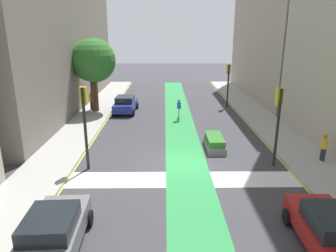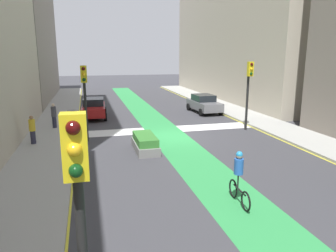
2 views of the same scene
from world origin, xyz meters
name	(u,v)px [view 1 (image 1 of 2)]	position (x,y,z in m)	size (l,w,h in m)	color
ground_plane	(181,164)	(0.00, 0.00, 0.00)	(120.00, 120.00, 0.00)	#38383D
bike_lane_paint	(186,164)	(0.32, 0.00, 0.00)	(2.40, 60.00, 0.01)	#2D8C47
crosswalk_band	(183,179)	(0.00, -2.00, 0.00)	(12.00, 1.80, 0.01)	silver
sidewalk_left	(51,163)	(-7.50, 0.00, 0.07)	(3.00, 60.00, 0.15)	#9E9E99
curb_stripe_left	(77,164)	(-6.00, 0.00, 0.01)	(0.16, 60.00, 0.01)	yellow
sidewalk_right	(309,162)	(7.50, 0.00, 0.07)	(3.00, 60.00, 0.15)	#9E9E99
curb_stripe_right	(283,163)	(6.00, 0.00, 0.01)	(0.16, 60.00, 0.01)	yellow
traffic_signal_near_right	(278,112)	(5.33, -0.14, 3.11)	(0.35, 0.52, 4.44)	black
traffic_signal_near_left	(85,113)	(-5.21, -0.52, 3.20)	(0.35, 0.52, 4.59)	black
traffic_signal_far_right	(228,77)	(5.40, 14.17, 3.02)	(0.35, 0.52, 4.31)	black
car_red_right_near	(330,231)	(4.75, -7.49, 0.80)	(2.19, 4.28, 1.57)	#A51919
car_grey_left_near	(53,233)	(-4.74, -7.49, 0.80)	(2.19, 4.28, 1.57)	slate
car_blue_left_far	(125,104)	(-4.65, 12.10, 0.80)	(2.16, 4.27, 1.57)	navy
cyclist_in_lane	(179,109)	(0.30, 9.32, 0.97)	(0.32, 1.73, 1.86)	black
pedestrian_sidewalk_left_a	(91,100)	(-7.96, 12.50, 1.07)	(0.34, 0.34, 1.79)	#262638
pedestrian_sidewalk_right_b	(324,147)	(8.27, 0.07, 0.96)	(0.34, 0.34, 1.60)	#262638
street_tree_near	(91,63)	(-7.66, 12.07, 4.62)	(3.37, 3.37, 6.19)	brown
street_tree_far	(94,61)	(-7.35, 12.05, 4.84)	(3.95, 3.95, 6.69)	brown
median_planter	(214,143)	(2.32, 2.43, 0.40)	(1.13, 2.71, 0.85)	slate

